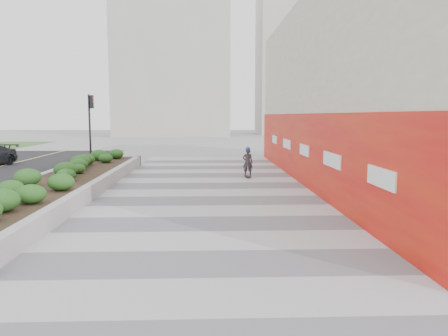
# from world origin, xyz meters

# --- Properties ---
(ground) EXTENTS (160.00, 160.00, 0.00)m
(ground) POSITION_xyz_m (0.00, 0.00, 0.00)
(ground) COLOR gray
(ground) RESTS_ON ground
(walkway) EXTENTS (8.00, 36.00, 0.01)m
(walkway) POSITION_xyz_m (0.00, 3.00, 0.01)
(walkway) COLOR #A8A8AD
(walkway) RESTS_ON ground
(building) EXTENTS (6.04, 24.08, 8.00)m
(building) POSITION_xyz_m (6.98, 8.98, 3.98)
(building) COLOR #BAB49F
(building) RESTS_ON ground
(planter) EXTENTS (3.00, 18.00, 0.90)m
(planter) POSITION_xyz_m (-5.50, 7.00, 0.42)
(planter) COLOR #9E9EA0
(planter) RESTS_ON ground
(traffic_signal_near) EXTENTS (0.33, 0.28, 4.20)m
(traffic_signal_near) POSITION_xyz_m (-7.23, 17.50, 2.76)
(traffic_signal_near) COLOR black
(traffic_signal_near) RESTS_ON ground
(distant_bldg_north_l) EXTENTS (16.00, 12.00, 20.00)m
(distant_bldg_north_l) POSITION_xyz_m (-5.00, 55.00, 10.00)
(distant_bldg_north_l) COLOR #ADAAA3
(distant_bldg_north_l) RESTS_ON ground
(distant_bldg_north_r) EXTENTS (14.00, 10.00, 24.00)m
(distant_bldg_north_r) POSITION_xyz_m (15.00, 60.00, 12.00)
(distant_bldg_north_r) COLOR #ADAAA3
(distant_bldg_north_r) RESTS_ON ground
(manhole_cover) EXTENTS (0.44, 0.44, 0.01)m
(manhole_cover) POSITION_xyz_m (0.50, 3.00, 0.00)
(manhole_cover) COLOR #595654
(manhole_cover) RESTS_ON ground
(skateboarder) EXTENTS (0.50, 0.74, 1.47)m
(skateboarder) POSITION_xyz_m (1.84, 10.52, 0.75)
(skateboarder) COLOR beige
(skateboarder) RESTS_ON ground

